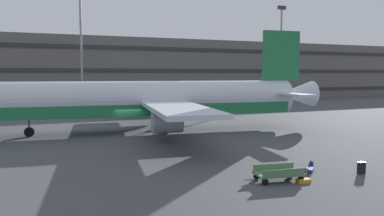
{
  "coord_description": "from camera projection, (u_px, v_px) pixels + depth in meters",
  "views": [
    {
      "loc": [
        -7.02,
        -34.46,
        5.86
      ],
      "look_at": [
        4.16,
        -6.55,
        3.0
      ],
      "focal_mm": 33.88,
      "sensor_mm": 36.0,
      "label": 1
    }
  ],
  "objects": [
    {
      "name": "suitcase_navy",
      "position": [
        309.0,
        170.0,
        21.57
      ],
      "size": [
        0.84,
        0.83,
        0.24
      ],
      "color": "navy",
      "rests_on": "ground_plane"
    },
    {
      "name": "backpack_teal",
      "position": [
        305.0,
        172.0,
        20.79
      ],
      "size": [
        0.42,
        0.31,
        0.52
      ],
      "color": "gray",
      "rests_on": "ground_plane"
    },
    {
      "name": "light_mast_center_left",
      "position": [
        281.0,
        46.0,
        75.26
      ],
      "size": [
        1.8,
        0.5,
        19.76
      ],
      "color": "gray",
      "rests_on": "ground_plane"
    },
    {
      "name": "backpack_scuffed",
      "position": [
        311.0,
        165.0,
        22.42
      ],
      "size": [
        0.39,
        0.3,
        0.53
      ],
      "color": "navy",
      "rests_on": "ground_plane"
    },
    {
      "name": "terminal_structure",
      "position": [
        83.0,
        70.0,
        75.16
      ],
      "size": [
        171.21,
        15.95,
        13.05
      ],
      "color": "#605B56",
      "rests_on": "ground_plane"
    },
    {
      "name": "suitcase_red",
      "position": [
        303.0,
        181.0,
        19.52
      ],
      "size": [
        0.78,
        0.44,
        0.2
      ],
      "color": "orange",
      "rests_on": "ground_plane"
    },
    {
      "name": "suitcase_laid_flat",
      "position": [
        361.0,
        168.0,
        20.98
      ],
      "size": [
        0.47,
        0.29,
        0.87
      ],
      "color": "black",
      "rests_on": "ground_plane"
    },
    {
      "name": "light_mast_left",
      "position": [
        81.0,
        41.0,
        60.48
      ],
      "size": [
        1.8,
        0.5,
        19.28
      ],
      "color": "gray",
      "rests_on": "ground_plane"
    },
    {
      "name": "baggage_cart",
      "position": [
        278.0,
        173.0,
        19.78
      ],
      "size": [
        3.36,
        1.67,
        0.82
      ],
      "color": "#4C724C",
      "rests_on": "ground_plane"
    },
    {
      "name": "ground_plane",
      "position": [
        127.0,
        134.0,
        35.0
      ],
      "size": [
        600.0,
        600.0,
        0.0
      ],
      "primitive_type": "plane",
      "color": "#424449"
    },
    {
      "name": "airliner",
      "position": [
        155.0,
        101.0,
        36.51
      ],
      "size": [
        36.01,
        29.16,
        10.52
      ],
      "color": "silver",
      "rests_on": "ground_plane"
    }
  ]
}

